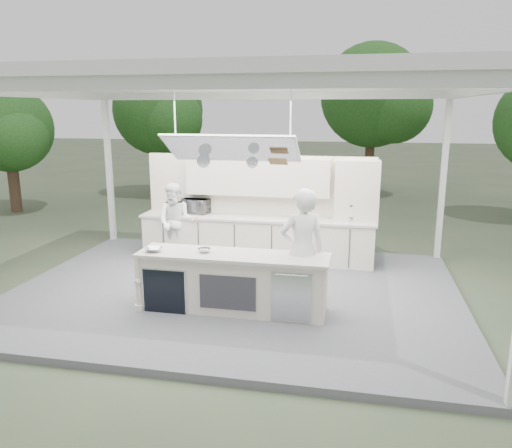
% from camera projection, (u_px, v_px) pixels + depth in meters
% --- Properties ---
extents(ground, '(90.00, 90.00, 0.00)m').
position_uv_depth(ground, '(235.00, 296.00, 9.13)').
color(ground, '#465137').
rests_on(ground, ground).
extents(stage_deck, '(8.00, 6.00, 0.12)m').
position_uv_depth(stage_deck, '(235.00, 293.00, 9.11)').
color(stage_deck, '#57585C').
rests_on(stage_deck, ground).
extents(tent, '(8.20, 6.20, 3.86)m').
position_uv_depth(tent, '(233.00, 86.00, 8.28)').
color(tent, white).
rests_on(tent, ground).
extents(demo_island, '(3.10, 0.79, 0.95)m').
position_uv_depth(demo_island, '(232.00, 282.00, 8.09)').
color(demo_island, silver).
rests_on(demo_island, stage_deck).
extents(back_counter, '(5.08, 0.72, 0.95)m').
position_uv_depth(back_counter, '(256.00, 238.00, 10.81)').
color(back_counter, silver).
rests_on(back_counter, stage_deck).
extents(back_wall_unit, '(5.05, 0.48, 2.25)m').
position_uv_depth(back_wall_unit, '(278.00, 193.00, 10.70)').
color(back_wall_unit, silver).
rests_on(back_wall_unit, stage_deck).
extents(tree_cluster, '(19.55, 9.40, 5.85)m').
position_uv_depth(tree_cluster, '(296.00, 110.00, 17.74)').
color(tree_cluster, '#473123').
rests_on(tree_cluster, ground).
extents(head_chef, '(0.87, 0.75, 2.02)m').
position_uv_depth(head_chef, '(302.00, 251.00, 7.95)').
color(head_chef, white).
rests_on(head_chef, stage_deck).
extents(sous_chef, '(0.85, 0.68, 1.68)m').
position_uv_depth(sous_chef, '(176.00, 222.00, 10.72)').
color(sous_chef, white).
rests_on(sous_chef, stage_deck).
extents(toaster_oven, '(0.67, 0.52, 0.33)m').
position_uv_depth(toaster_oven, '(196.00, 206.00, 11.11)').
color(toaster_oven, '#B0B2B7').
rests_on(toaster_oven, back_counter).
extents(bowl_large, '(0.30, 0.30, 0.07)m').
position_uv_depth(bowl_large, '(153.00, 249.00, 8.11)').
color(bowl_large, '#B3B5BA').
rests_on(bowl_large, demo_island).
extents(bowl_small, '(0.23, 0.23, 0.07)m').
position_uv_depth(bowl_small, '(204.00, 250.00, 8.07)').
color(bowl_small, '#B4B6BB').
rests_on(bowl_small, demo_island).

